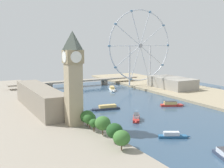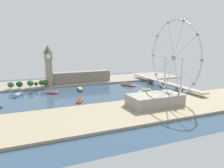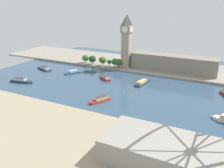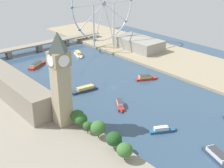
{
  "view_description": "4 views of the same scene",
  "coord_description": "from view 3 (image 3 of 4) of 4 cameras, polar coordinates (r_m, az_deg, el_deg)",
  "views": [
    {
      "loc": [
        -163.37,
        -250.03,
        70.38
      ],
      "look_at": [
        9.61,
        71.98,
        15.19
      ],
      "focal_mm": 47.2,
      "sensor_mm": 36.0,
      "label": 1
    },
    {
      "loc": [
        334.0,
        -87.87,
        84.15
      ],
      "look_at": [
        10.31,
        52.74,
        15.55
      ],
      "focal_mm": 35.23,
      "sensor_mm": 36.0,
      "label": 2
    },
    {
      "loc": [
        226.67,
        100.96,
        95.07
      ],
      "look_at": [
        18.18,
        -6.05,
        12.66
      ],
      "focal_mm": 38.4,
      "sensor_mm": 36.0,
      "label": 3
    },
    {
      "loc": [
        -189.1,
        -221.3,
        129.93
      ],
      "look_at": [
        -16.85,
        -17.09,
        12.91
      ],
      "focal_mm": 49.36,
      "sensor_mm": 36.0,
      "label": 4
    }
  ],
  "objects": [
    {
      "name": "riverbank_right",
      "position": [
        179.46,
        -12.27,
        -12.55
      ],
      "size": [
        90.0,
        520.0,
        3.0
      ],
      "primitive_type": "cube",
      "color": "tan",
      "rests_on": "ground_plane"
    },
    {
      "name": "riverbank_left",
      "position": [
        365.13,
        10.22,
        4.21
      ],
      "size": [
        90.0,
        520.0,
        3.0
      ],
      "primitive_type": "cube",
      "color": "gray",
      "rests_on": "ground_plane"
    },
    {
      "name": "tour_boat_6",
      "position": [
        288.16,
        7.24,
        0.37
      ],
      "size": [
        32.55,
        10.02,
        4.84
      ],
      "rotation": [
        0.0,
        0.0,
        3.02
      ],
      "color": "#2D384C",
      "rests_on": "ground_plane"
    },
    {
      "name": "tour_boat_7",
      "position": [
        312.26,
        -20.85,
        0.78
      ],
      "size": [
        11.41,
        31.07,
        5.75
      ],
      "rotation": [
        0.0,
        0.0,
        1.78
      ],
      "color": "#2D384C",
      "rests_on": "ground_plane"
    },
    {
      "name": "parliament_block",
      "position": [
        336.44,
        14.34,
        4.8
      ],
      "size": [
        22.0,
        114.51,
        21.75
      ],
      "primitive_type": "cube",
      "color": "gray",
      "rests_on": "riverbank_left"
    },
    {
      "name": "riverside_hall",
      "position": [
        150.79,
        11.54,
        -15.28
      ],
      "size": [
        37.03,
        68.58,
        14.62
      ],
      "primitive_type": "cube",
      "color": "gray",
      "rests_on": "riverbank_right"
    },
    {
      "name": "tour_boat_1",
      "position": [
        331.75,
        -9.41,
        2.78
      ],
      "size": [
        22.53,
        14.18,
        4.57
      ],
      "rotation": [
        0.0,
        0.0,
        5.79
      ],
      "color": "#235684",
      "rests_on": "ground_plane"
    },
    {
      "name": "tour_boat_5",
      "position": [
        302.67,
        -1.69,
        1.51
      ],
      "size": [
        16.19,
        21.38,
        5.65
      ],
      "rotation": [
        0.0,
        0.0,
        4.12
      ],
      "color": "#B22D28",
      "rests_on": "ground_plane"
    },
    {
      "name": "tour_boat_0",
      "position": [
        237.32,
        -2.85,
        -3.68
      ],
      "size": [
        25.66,
        15.66,
        5.53
      ],
      "rotation": [
        0.0,
        0.0,
        5.83
      ],
      "color": "#B22D28",
      "rests_on": "ground_plane"
    },
    {
      "name": "ground_plane",
      "position": [
        265.73,
        2.95,
        -1.62
      ],
      "size": [
        393.05,
        393.05,
        0.0
      ],
      "primitive_type": "plane",
      "color": "#334C66"
    },
    {
      "name": "tree_row_embankment",
      "position": [
        356.3,
        -2.32,
        5.7
      ],
      "size": [
        13.93,
        67.82,
        13.7
      ],
      "color": "#513823",
      "rests_on": "riverbank_left"
    },
    {
      "name": "tour_boat_3",
      "position": [
        359.08,
        -15.8,
        3.64
      ],
      "size": [
        16.92,
        32.05,
        5.28
      ],
      "rotation": [
        0.0,
        0.0,
        4.36
      ],
      "color": "#2D384C",
      "rests_on": "ground_plane"
    },
    {
      "name": "clock_tower",
      "position": [
        341.44,
        3.48,
        10.35
      ],
      "size": [
        14.43,
        14.43,
        74.26
      ],
      "color": "tan",
      "rests_on": "riverbank_left"
    }
  ]
}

